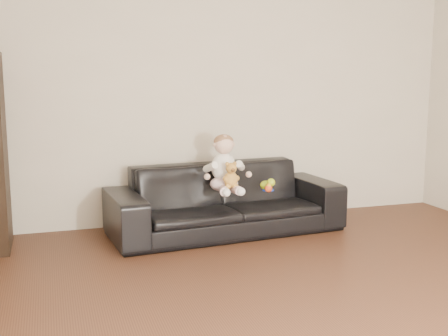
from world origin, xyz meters
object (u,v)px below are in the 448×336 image
object	(u,v)px
toy_green	(266,185)
toy_rattle	(268,188)
sofa	(225,199)
teddy_bear	(231,175)
baby	(224,167)
toy_blue_disc	(268,190)

from	to	relation	value
toy_green	toy_rattle	bearing A→B (deg)	-98.48
sofa	teddy_bear	xyz separation A→B (m)	(-0.04, -0.28, 0.28)
baby	toy_green	distance (m)	0.44
sofa	toy_rattle	world-z (taller)	sofa
teddy_bear	toy_green	xyz separation A→B (m)	(0.38, 0.11, -0.13)
teddy_bear	toy_blue_disc	bearing A→B (deg)	28.94
toy_blue_disc	teddy_bear	bearing A→B (deg)	-168.48
baby	teddy_bear	xyz separation A→B (m)	(0.01, -0.16, -0.05)
sofa	baby	bearing A→B (deg)	-115.95
toy_rattle	toy_blue_disc	size ratio (longest dim) A/B	0.65
sofa	toy_rattle	xyz separation A→B (m)	(0.33, -0.27, 0.14)
toy_green	toy_rattle	xyz separation A→B (m)	(-0.01, -0.10, -0.01)
toy_rattle	toy_blue_disc	world-z (taller)	toy_rattle
teddy_bear	baby	bearing A→B (deg)	110.96
sofa	teddy_bear	bearing A→B (deg)	-102.39
sofa	teddy_bear	world-z (taller)	teddy_bear
baby	teddy_bear	world-z (taller)	baby
baby	toy_rattle	xyz separation A→B (m)	(0.38, -0.15, -0.20)
toy_blue_disc	baby	bearing A→B (deg)	168.53
baby	toy_blue_disc	xyz separation A→B (m)	(0.40, -0.08, -0.23)
teddy_bear	toy_green	world-z (taller)	teddy_bear
sofa	baby	xyz separation A→B (m)	(-0.05, -0.12, 0.34)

